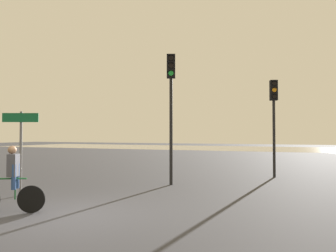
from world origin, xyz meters
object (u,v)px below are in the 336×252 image
object	(u,v)px
direction_sign_post	(21,141)
traffic_light_far_right	(274,110)
cyclist	(12,179)
traffic_light_center	(171,95)

from	to	relation	value
direction_sign_post	traffic_light_far_right	bearing A→B (deg)	-156.52
direction_sign_post	cyclist	bearing A→B (deg)	107.83
traffic_light_far_right	direction_sign_post	bearing A→B (deg)	29.32
traffic_light_far_right	traffic_light_center	world-z (taller)	traffic_light_center
traffic_light_far_right	traffic_light_center	size ratio (longest dim) A/B	0.87
traffic_light_center	direction_sign_post	world-z (taller)	traffic_light_center
traffic_light_center	traffic_light_far_right	bearing A→B (deg)	-153.60
traffic_light_far_right	cyclist	xyz separation A→B (m)	(-5.26, -9.35, -2.18)
cyclist	traffic_light_center	bearing A→B (deg)	-44.80
traffic_light_far_right	cyclist	distance (m)	10.95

